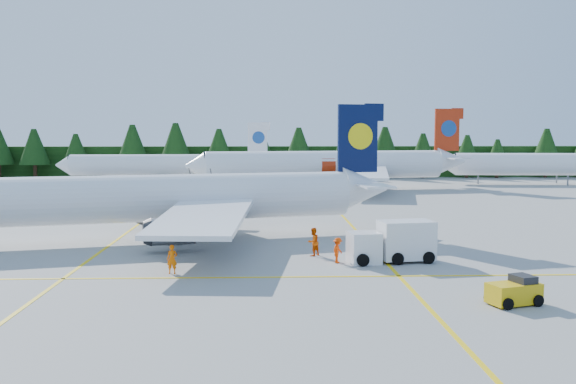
{
  "coord_description": "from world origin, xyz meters",
  "views": [
    {
      "loc": [
        -2.03,
        -43.66,
        8.6
      ],
      "look_at": [
        -0.06,
        11.53,
        3.5
      ],
      "focal_mm": 40.0,
      "sensor_mm": 36.0,
      "label": 1
    }
  ],
  "objects_px": {
    "airliner_red": "(321,166)",
    "airstairs": "(199,219)",
    "baggage_tug": "(515,291)",
    "service_truck": "(391,242)",
    "airliner_navy": "(145,199)"
  },
  "relations": [
    {
      "from": "airliner_red",
      "to": "airstairs",
      "type": "bearing_deg",
      "value": -119.52
    },
    {
      "from": "airliner_red",
      "to": "baggage_tug",
      "type": "relative_size",
      "value": 14.76
    },
    {
      "from": "airliner_red",
      "to": "service_truck",
      "type": "xyz_separation_m",
      "value": [
        0.01,
        -54.09,
        -2.35
      ]
    },
    {
      "from": "service_truck",
      "to": "baggage_tug",
      "type": "bearing_deg",
      "value": -77.96
    },
    {
      "from": "airliner_navy",
      "to": "airliner_red",
      "type": "relative_size",
      "value": 0.88
    },
    {
      "from": "airstairs",
      "to": "airliner_navy",
      "type": "bearing_deg",
      "value": -109.02
    },
    {
      "from": "airstairs",
      "to": "baggage_tug",
      "type": "relative_size",
      "value": 2.37
    },
    {
      "from": "service_truck",
      "to": "baggage_tug",
      "type": "relative_size",
      "value": 2.07
    },
    {
      "from": "baggage_tug",
      "to": "airliner_red",
      "type": "bearing_deg",
      "value": 75.64
    },
    {
      "from": "airliner_navy",
      "to": "airstairs",
      "type": "bearing_deg",
      "value": 46.29
    },
    {
      "from": "airliner_navy",
      "to": "baggage_tug",
      "type": "relative_size",
      "value": 13.04
    },
    {
      "from": "airliner_navy",
      "to": "service_truck",
      "type": "height_order",
      "value": "airliner_navy"
    },
    {
      "from": "baggage_tug",
      "to": "airstairs",
      "type": "bearing_deg",
      "value": 107.1
    },
    {
      "from": "airliner_navy",
      "to": "baggage_tug",
      "type": "distance_m",
      "value": 29.85
    },
    {
      "from": "airliner_navy",
      "to": "airstairs",
      "type": "relative_size",
      "value": 5.52
    }
  ]
}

